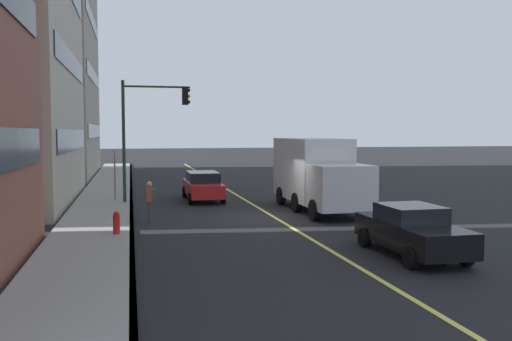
{
  "coord_description": "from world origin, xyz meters",
  "views": [
    {
      "loc": [
        -22.81,
        6.05,
        3.71
      ],
      "look_at": [
        -0.99,
        1.0,
        2.11
      ],
      "focal_mm": 38.19,
      "sensor_mm": 36.0,
      "label": 1
    }
  ],
  "objects_px": {
    "car_black": "(411,230)",
    "car_red": "(203,186)",
    "traffic_light_mast": "(148,121)",
    "street_sign_post": "(115,172)",
    "pedestrian_with_backpack": "(150,198)",
    "truck_white": "(317,173)",
    "fire_hydrant": "(116,225)"
  },
  "relations": [
    {
      "from": "car_black",
      "to": "car_red",
      "type": "height_order",
      "value": "car_red"
    },
    {
      "from": "traffic_light_mast",
      "to": "street_sign_post",
      "type": "distance_m",
      "value": 3.36
    },
    {
      "from": "car_red",
      "to": "street_sign_post",
      "type": "relative_size",
      "value": 1.77
    },
    {
      "from": "pedestrian_with_backpack",
      "to": "car_black",
      "type": "bearing_deg",
      "value": -137.42
    },
    {
      "from": "truck_white",
      "to": "traffic_light_mast",
      "type": "relative_size",
      "value": 1.2
    },
    {
      "from": "street_sign_post",
      "to": "truck_white",
      "type": "bearing_deg",
      "value": -117.9
    },
    {
      "from": "car_red",
      "to": "pedestrian_with_backpack",
      "type": "xyz_separation_m",
      "value": [
        -6.51,
        3.04,
        0.18
      ]
    },
    {
      "from": "car_black",
      "to": "street_sign_post",
      "type": "xyz_separation_m",
      "value": [
        14.72,
        9.0,
        0.83
      ]
    },
    {
      "from": "traffic_light_mast",
      "to": "fire_hydrant",
      "type": "relative_size",
      "value": 6.69
    },
    {
      "from": "car_black",
      "to": "fire_hydrant",
      "type": "distance_m",
      "value": 9.94
    },
    {
      "from": "pedestrian_with_backpack",
      "to": "street_sign_post",
      "type": "relative_size",
      "value": 0.62
    },
    {
      "from": "pedestrian_with_backpack",
      "to": "traffic_light_mast",
      "type": "height_order",
      "value": "traffic_light_mast"
    },
    {
      "from": "car_red",
      "to": "fire_hydrant",
      "type": "height_order",
      "value": "car_red"
    },
    {
      "from": "pedestrian_with_backpack",
      "to": "fire_hydrant",
      "type": "xyz_separation_m",
      "value": [
        -3.26,
        1.28,
        -0.51
      ]
    },
    {
      "from": "car_black",
      "to": "truck_white",
      "type": "bearing_deg",
      "value": -2.52
    },
    {
      "from": "car_black",
      "to": "pedestrian_with_backpack",
      "type": "distance_m",
      "value": 10.96
    },
    {
      "from": "truck_white",
      "to": "pedestrian_with_backpack",
      "type": "bearing_deg",
      "value": 101.98
    },
    {
      "from": "pedestrian_with_backpack",
      "to": "truck_white",
      "type": "bearing_deg",
      "value": -78.02
    },
    {
      "from": "street_sign_post",
      "to": "fire_hydrant",
      "type": "xyz_separation_m",
      "value": [
        -9.91,
        -0.31,
        -1.13
      ]
    },
    {
      "from": "car_red",
      "to": "truck_white",
      "type": "bearing_deg",
      "value": -135.29
    },
    {
      "from": "pedestrian_with_backpack",
      "to": "street_sign_post",
      "type": "distance_m",
      "value": 6.87
    },
    {
      "from": "car_black",
      "to": "truck_white",
      "type": "xyz_separation_m",
      "value": [
        9.73,
        -0.43,
        1.01
      ]
    },
    {
      "from": "street_sign_post",
      "to": "pedestrian_with_backpack",
      "type": "bearing_deg",
      "value": -166.63
    },
    {
      "from": "car_red",
      "to": "fire_hydrant",
      "type": "distance_m",
      "value": 10.69
    },
    {
      "from": "pedestrian_with_backpack",
      "to": "traffic_light_mast",
      "type": "xyz_separation_m",
      "value": [
        5.52,
        -0.14,
        3.28
      ]
    },
    {
      "from": "truck_white",
      "to": "pedestrian_with_backpack",
      "type": "height_order",
      "value": "truck_white"
    },
    {
      "from": "traffic_light_mast",
      "to": "car_black",
      "type": "bearing_deg",
      "value": -151.83
    },
    {
      "from": "truck_white",
      "to": "street_sign_post",
      "type": "relative_size",
      "value": 2.8
    },
    {
      "from": "truck_white",
      "to": "fire_hydrant",
      "type": "distance_m",
      "value": 10.45
    },
    {
      "from": "street_sign_post",
      "to": "fire_hydrant",
      "type": "height_order",
      "value": "street_sign_post"
    },
    {
      "from": "fire_hydrant",
      "to": "car_black",
      "type": "bearing_deg",
      "value": -118.96
    },
    {
      "from": "pedestrian_with_backpack",
      "to": "street_sign_post",
      "type": "height_order",
      "value": "street_sign_post"
    }
  ]
}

